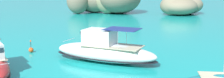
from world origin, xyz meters
TOP-DOWN VIEW (x-y plane):
  - islet_small at (9.72, 60.47)m, footprint 13.67×15.12m
  - motorboat_white at (-0.24, 12.22)m, footprint 11.51×5.71m
  - channel_buoy at (-9.32, 14.30)m, footprint 0.56×0.56m

SIDE VIEW (x-z plane):
  - channel_buoy at x=-9.32m, z-range -0.40..1.08m
  - motorboat_white at x=-0.24m, z-range -0.63..2.82m
  - islet_small at x=9.72m, z-range -0.17..4.85m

